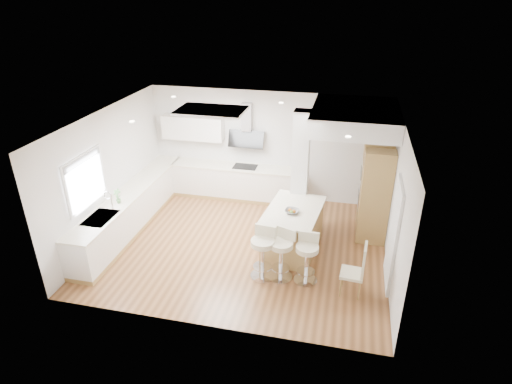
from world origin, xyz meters
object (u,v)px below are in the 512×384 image
(peninsula, at_px, (293,229))
(bar_stool_b, at_px, (282,252))
(bar_stool_a, at_px, (263,250))
(dining_chair, at_px, (358,268))
(bar_stool_c, at_px, (307,256))

(peninsula, bearing_deg, bar_stool_b, -87.42)
(bar_stool_a, relative_size, dining_chair, 1.01)
(dining_chair, bearing_deg, bar_stool_c, 173.01)
(peninsula, xyz_separation_m, bar_stool_c, (0.41, -1.00, 0.07))
(bar_stool_a, distance_m, bar_stool_c, 0.83)
(peninsula, bearing_deg, bar_stool_a, -105.41)
(bar_stool_b, distance_m, bar_stool_c, 0.48)
(dining_chair, bearing_deg, peninsula, 142.84)
(bar_stool_a, height_order, bar_stool_c, bar_stool_a)
(bar_stool_c, bearing_deg, peninsula, 112.97)
(peninsula, distance_m, bar_stool_a, 1.13)
(bar_stool_a, distance_m, dining_chair, 1.76)
(peninsula, height_order, bar_stool_b, peninsula)
(dining_chair, bearing_deg, bar_stool_b, 177.03)
(bar_stool_b, bearing_deg, bar_stool_a, -152.22)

